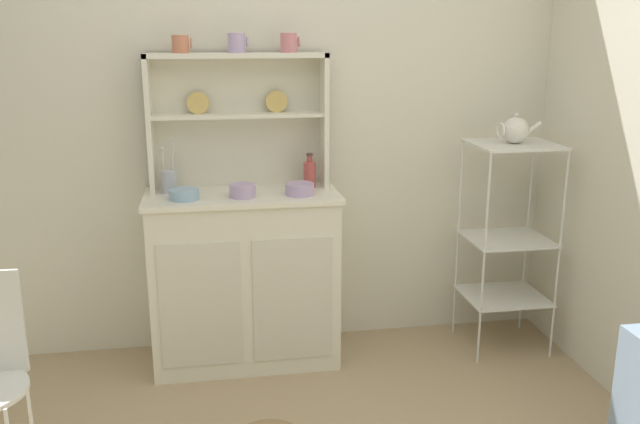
% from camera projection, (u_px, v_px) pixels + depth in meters
% --- Properties ---
extents(wall_back, '(3.84, 0.05, 2.50)m').
position_uv_depth(wall_back, '(255.00, 115.00, 3.52)').
color(wall_back, silver).
rests_on(wall_back, ground).
extents(hutch_cabinet, '(0.96, 0.45, 0.90)m').
position_uv_depth(hutch_cabinet, '(245.00, 276.00, 3.47)').
color(hutch_cabinet, silver).
rests_on(hutch_cabinet, ground).
extents(hutch_shelf_unit, '(0.89, 0.18, 0.67)m').
position_uv_depth(hutch_shelf_unit, '(238.00, 110.00, 3.41)').
color(hutch_shelf_unit, silver).
rests_on(hutch_shelf_unit, hutch_cabinet).
extents(bakers_rack, '(0.42, 0.38, 1.12)m').
position_uv_depth(bakers_rack, '(508.00, 226.00, 3.57)').
color(bakers_rack, silver).
rests_on(bakers_rack, ground).
extents(cup_terracotta_0, '(0.09, 0.08, 0.08)m').
position_uv_depth(cup_terracotta_0, '(181.00, 44.00, 3.24)').
color(cup_terracotta_0, '#C67556').
rests_on(cup_terracotta_0, hutch_shelf_unit).
extents(cup_lilac_1, '(0.10, 0.08, 0.09)m').
position_uv_depth(cup_lilac_1, '(237.00, 43.00, 3.28)').
color(cup_lilac_1, '#B79ECC').
rests_on(cup_lilac_1, hutch_shelf_unit).
extents(cup_rose_2, '(0.09, 0.08, 0.09)m').
position_uv_depth(cup_rose_2, '(289.00, 43.00, 3.32)').
color(cup_rose_2, '#D17A84').
rests_on(cup_rose_2, hutch_shelf_unit).
extents(bowl_mixing_large, '(0.14, 0.14, 0.05)m').
position_uv_depth(bowl_mixing_large, '(184.00, 194.00, 3.23)').
color(bowl_mixing_large, '#8EB2D1').
rests_on(bowl_mixing_large, hutch_cabinet).
extents(bowl_floral_medium, '(0.13, 0.13, 0.06)m').
position_uv_depth(bowl_floral_medium, '(243.00, 191.00, 3.28)').
color(bowl_floral_medium, '#B79ECC').
rests_on(bowl_floral_medium, hutch_cabinet).
extents(bowl_cream_small, '(0.14, 0.14, 0.06)m').
position_uv_depth(bowl_cream_small, '(300.00, 189.00, 3.32)').
color(bowl_cream_small, '#B79ECC').
rests_on(bowl_cream_small, hutch_cabinet).
extents(jam_bottle, '(0.06, 0.06, 0.18)m').
position_uv_depth(jam_bottle, '(310.00, 173.00, 3.47)').
color(jam_bottle, '#B74C47').
rests_on(jam_bottle, hutch_cabinet).
extents(utensil_jar, '(0.08, 0.08, 0.25)m').
position_uv_depth(utensil_jar, '(169.00, 181.00, 3.36)').
color(utensil_jar, '#B2B7C6').
rests_on(utensil_jar, hutch_cabinet).
extents(porcelain_teapot, '(0.22, 0.13, 0.16)m').
position_uv_depth(porcelain_teapot, '(515.00, 130.00, 3.44)').
color(porcelain_teapot, white).
rests_on(porcelain_teapot, bakers_rack).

